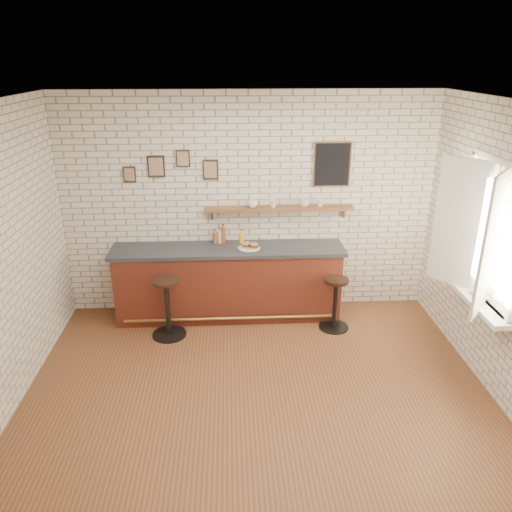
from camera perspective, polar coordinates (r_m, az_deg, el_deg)
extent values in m
plane|color=brown|center=(5.63, 0.14, -14.98)|extent=(5.00, 5.00, 0.00)
cube|color=#562117|center=(6.84, -3.14, -3.20)|extent=(3.00, 0.58, 0.96)
cube|color=#2D333A|center=(6.64, -3.23, 0.75)|extent=(3.10, 0.62, 0.05)
cylinder|color=olive|center=(6.72, -3.06, -7.14)|extent=(2.79, 0.04, 0.04)
cylinder|color=white|center=(6.60, -0.76, 0.93)|extent=(0.28, 0.28, 0.01)
cylinder|color=#E6A751|center=(6.63, -0.29, 1.09)|extent=(0.05, 0.05, 0.00)
cylinder|color=#E6A751|center=(6.58, -0.56, 0.93)|extent=(0.05, 0.05, 0.00)
cylinder|color=#E6A751|center=(6.66, -1.77, 1.19)|extent=(0.06, 0.06, 0.00)
cylinder|color=#E6A751|center=(6.65, -0.51, 1.15)|extent=(0.06, 0.06, 0.00)
cylinder|color=#E6A751|center=(6.55, -1.79, 0.83)|extent=(0.06, 0.06, 0.00)
cylinder|color=#E6A751|center=(6.61, -0.32, 1.03)|extent=(0.04, 0.04, 0.00)
cylinder|color=#E6A751|center=(6.55, -0.85, 0.84)|extent=(0.05, 0.05, 0.00)
cylinder|color=#E6A751|center=(6.54, -1.66, 0.79)|extent=(0.04, 0.04, 0.00)
cylinder|color=#E6A751|center=(6.62, -2.04, 1.04)|extent=(0.05, 0.05, 0.00)
cylinder|color=#E6A751|center=(6.57, -0.40, 0.88)|extent=(0.06, 0.06, 0.00)
cylinder|color=#E6A751|center=(6.62, -1.74, 1.06)|extent=(0.04, 0.04, 0.00)
cylinder|color=#E6A751|center=(6.58, -0.44, 0.94)|extent=(0.05, 0.05, 0.00)
cylinder|color=brown|center=(6.78, -4.70, 2.09)|extent=(0.06, 0.06, 0.16)
cylinder|color=brown|center=(6.75, -4.72, 2.84)|extent=(0.02, 0.02, 0.03)
cylinder|color=black|center=(6.74, -4.73, 3.03)|extent=(0.02, 0.02, 0.01)
cylinder|color=beige|center=(6.78, -4.15, 2.18)|extent=(0.06, 0.06, 0.17)
cylinder|color=beige|center=(6.74, -4.17, 3.03)|extent=(0.02, 0.02, 0.04)
cylinder|color=black|center=(6.74, -4.18, 3.24)|extent=(0.02, 0.02, 0.01)
cylinder|color=#954918|center=(6.77, -3.78, 2.34)|extent=(0.07, 0.07, 0.21)
cylinder|color=#954918|center=(6.73, -3.81, 3.39)|extent=(0.02, 0.02, 0.05)
cylinder|color=black|center=(6.72, -3.81, 3.63)|extent=(0.03, 0.03, 0.01)
cylinder|color=yellow|center=(6.78, -1.63, 2.11)|extent=(0.06, 0.06, 0.15)
cylinder|color=yellow|center=(6.75, -1.64, 2.81)|extent=(0.03, 0.03, 0.03)
cylinder|color=maroon|center=(6.75, -1.64, 2.97)|extent=(0.03, 0.03, 0.01)
cylinder|color=black|center=(6.67, -9.86, -8.80)|extent=(0.44, 0.44, 0.02)
cylinder|color=black|center=(6.49, -10.07, -5.93)|extent=(0.07, 0.07, 0.73)
cylinder|color=black|center=(6.32, -10.30, -2.82)|extent=(0.46, 0.46, 0.04)
cylinder|color=black|center=(6.82, 8.86, -7.99)|extent=(0.40, 0.40, 0.02)
cylinder|color=black|center=(6.66, 9.02, -5.48)|extent=(0.06, 0.06, 0.65)
cylinder|color=black|center=(6.51, 9.20, -2.77)|extent=(0.42, 0.42, 0.04)
cube|color=brown|center=(6.70, 2.65, 5.43)|extent=(2.00, 0.18, 0.04)
cube|color=brown|center=(6.77, -5.05, 4.82)|extent=(0.03, 0.04, 0.16)
cube|color=brown|center=(6.94, 10.03, 5.00)|extent=(0.03, 0.04, 0.16)
imported|color=white|center=(6.66, -0.39, 5.99)|extent=(0.18, 0.18, 0.11)
imported|color=white|center=(6.68, 1.99, 6.00)|extent=(0.14, 0.14, 0.10)
imported|color=white|center=(6.73, 5.57, 6.03)|extent=(0.17, 0.17, 0.10)
imported|color=white|center=(6.76, 7.35, 6.04)|extent=(0.13, 0.13, 0.10)
cube|color=black|center=(6.68, -11.34, 10.01)|extent=(0.22, 0.02, 0.28)
cube|color=black|center=(6.62, -8.35, 10.98)|extent=(0.18, 0.02, 0.22)
cube|color=black|center=(6.63, -5.22, 9.81)|extent=(0.20, 0.02, 0.26)
cube|color=black|center=(6.76, -14.25, 9.03)|extent=(0.16, 0.02, 0.20)
cube|color=black|center=(6.75, 8.69, 10.30)|extent=(0.46, 0.02, 0.56)
cube|color=white|center=(6.02, 23.50, -4.38)|extent=(0.20, 1.35, 0.06)
cube|color=white|center=(5.60, 26.47, 9.58)|extent=(0.05, 1.30, 0.06)
cube|color=white|center=(6.05, 24.10, -4.35)|extent=(0.05, 1.30, 0.06)
cube|color=white|center=(6.29, 22.80, 4.20)|extent=(0.05, 0.06, 1.50)
cube|color=white|center=(5.46, 25.24, 1.28)|extent=(0.40, 0.46, 1.46)
cube|color=white|center=(5.97, 22.68, 3.32)|extent=(0.40, 0.46, 1.46)
imported|color=tan|center=(5.98, 23.46, -4.12)|extent=(0.17, 0.22, 0.02)
imported|color=tan|center=(5.95, 23.62, -4.10)|extent=(0.17, 0.22, 0.02)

